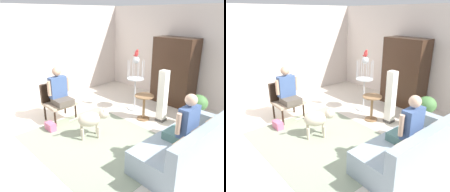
% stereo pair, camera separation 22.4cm
% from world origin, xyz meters
% --- Properties ---
extents(ground_plane, '(7.48, 7.48, 0.00)m').
position_xyz_m(ground_plane, '(0.00, 0.00, 0.00)').
color(ground_plane, beige).
extents(back_wall, '(6.45, 0.12, 2.65)m').
position_xyz_m(back_wall, '(0.00, 3.18, 1.32)').
color(back_wall, silver).
rests_on(back_wall, ground).
extents(left_wall, '(0.12, 6.84, 2.65)m').
position_xyz_m(left_wall, '(-2.99, 0.30, 1.32)').
color(left_wall, silver).
rests_on(left_wall, ground).
extents(area_rug, '(2.77, 2.27, 0.01)m').
position_xyz_m(area_rug, '(-0.06, -0.14, 0.00)').
color(area_rug, gray).
rests_on(area_rug, ground).
extents(couch, '(0.90, 1.84, 0.79)m').
position_xyz_m(couch, '(1.47, 0.52, 0.29)').
color(couch, '#8EA0AD').
rests_on(couch, ground).
extents(armchair, '(0.59, 0.66, 0.88)m').
position_xyz_m(armchair, '(-1.57, -0.13, 0.52)').
color(armchair, black).
rests_on(armchair, ground).
extents(person_on_couch, '(0.45, 0.56, 0.85)m').
position_xyz_m(person_on_couch, '(1.43, 0.48, 0.75)').
color(person_on_couch, slate).
extents(person_on_armchair, '(0.48, 0.56, 0.85)m').
position_xyz_m(person_on_armchair, '(-1.42, -0.13, 0.77)').
color(person_on_armchair, brown).
extents(round_end_table, '(0.45, 0.45, 0.61)m').
position_xyz_m(round_end_table, '(-0.10, 1.34, 0.38)').
color(round_end_table, olive).
rests_on(round_end_table, ground).
extents(dog, '(0.49, 0.73, 0.63)m').
position_xyz_m(dog, '(-0.29, -0.09, 0.40)').
color(dog, beige).
rests_on(dog, ground).
extents(bird_cage_stand, '(0.44, 0.44, 1.41)m').
position_xyz_m(bird_cage_stand, '(-0.66, 1.65, 0.78)').
color(bird_cage_stand, silver).
rests_on(bird_cage_stand, ground).
extents(parrot, '(0.17, 0.10, 0.18)m').
position_xyz_m(parrot, '(-0.65, 1.65, 1.50)').
color(parrot, red).
rests_on(parrot, bird_cage_stand).
extents(potted_plant, '(0.40, 0.40, 0.76)m').
position_xyz_m(potted_plant, '(0.97, 1.88, 0.48)').
color(potted_plant, beige).
rests_on(potted_plant, ground).
extents(column_lamp, '(0.20, 0.20, 1.23)m').
position_xyz_m(column_lamp, '(0.24, 1.58, 0.61)').
color(column_lamp, '#4C4742').
rests_on(column_lamp, ground).
extents(armoire_cabinet, '(1.14, 0.56, 1.83)m').
position_xyz_m(armoire_cabinet, '(-0.23, 2.77, 0.92)').
color(armoire_cabinet, '#382316').
rests_on(armoire_cabinet, ground).
extents(handbag, '(0.27, 0.15, 0.17)m').
position_xyz_m(handbag, '(-1.15, -0.58, 0.09)').
color(handbag, '#D8668C').
rests_on(handbag, ground).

